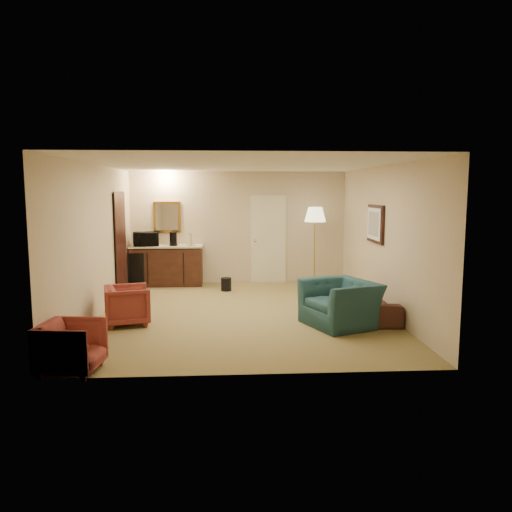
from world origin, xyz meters
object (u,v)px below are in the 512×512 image
(rose_chair_far, at_px, (71,344))
(floor_lamp, at_px, (315,247))
(wetbar_cabinet, at_px, (167,265))
(teal_armchair, at_px, (341,296))
(waste_bin, at_px, (226,284))
(coffee_table, at_px, (352,308))
(microwave, at_px, (146,237))
(rose_chair_near, at_px, (127,303))
(sofa, at_px, (368,295))
(coffee_maker, at_px, (173,239))

(rose_chair_far, relative_size, floor_lamp, 0.38)
(wetbar_cabinet, relative_size, teal_armchair, 1.47)
(wetbar_cabinet, distance_m, waste_bin, 1.56)
(teal_armchair, relative_size, coffee_table, 1.55)
(waste_bin, height_order, microwave, microwave)
(teal_armchair, height_order, rose_chair_far, teal_armchair)
(floor_lamp, height_order, microwave, floor_lamp)
(rose_chair_near, xyz_separation_m, microwave, (-0.20, 3.32, 0.76))
(wetbar_cabinet, height_order, sofa, wetbar_cabinet)
(coffee_table, height_order, microwave, microwave)
(rose_chair_near, bearing_deg, wetbar_cabinet, -18.48)
(wetbar_cabinet, bearing_deg, sofa, -38.65)
(waste_bin, distance_m, coffee_maker, 1.65)
(waste_bin, bearing_deg, teal_armchair, -57.96)
(wetbar_cabinet, xyz_separation_m, floor_lamp, (3.35, -0.32, 0.44))
(coffee_table, bearing_deg, wetbar_cabinet, 135.98)
(wetbar_cabinet, relative_size, sofa, 0.89)
(teal_armchair, distance_m, microwave, 5.14)
(wetbar_cabinet, xyz_separation_m, sofa, (3.80, -3.04, -0.10))
(rose_chair_far, height_order, microwave, microwave)
(sofa, distance_m, coffee_maker, 4.76)
(sofa, xyz_separation_m, microwave, (-4.25, 2.98, 0.75))
(wetbar_cabinet, relative_size, rose_chair_near, 2.33)
(wetbar_cabinet, distance_m, rose_chair_near, 3.38)
(floor_lamp, bearing_deg, teal_armchair, -92.95)
(teal_armchair, height_order, waste_bin, teal_armchair)
(rose_chair_near, distance_m, waste_bin, 3.10)
(rose_chair_far, height_order, waste_bin, rose_chair_far)
(sofa, bearing_deg, coffee_table, 132.74)
(sofa, height_order, coffee_table, sofa)
(floor_lamp, bearing_deg, wetbar_cabinet, 174.54)
(sofa, bearing_deg, floor_lamp, 12.06)
(teal_armchair, bearing_deg, rose_chair_near, -116.62)
(wetbar_cabinet, height_order, rose_chair_near, wetbar_cabinet)
(coffee_table, bearing_deg, rose_chair_far, -151.03)
(sofa, distance_m, floor_lamp, 2.81)
(teal_armchair, xyz_separation_m, coffee_table, (0.27, 0.31, -0.28))
(teal_armchair, bearing_deg, waste_bin, -170.08)
(coffee_table, height_order, floor_lamp, floor_lamp)
(wetbar_cabinet, bearing_deg, rose_chair_near, -94.24)
(rose_chair_near, bearing_deg, sofa, -99.53)
(coffee_table, bearing_deg, coffee_maker, 135.09)
(teal_armchair, distance_m, floor_lamp, 3.35)
(wetbar_cabinet, xyz_separation_m, coffee_table, (3.45, -3.33, -0.25))
(rose_chair_near, relative_size, rose_chair_far, 1.02)
(coffee_table, relative_size, waste_bin, 2.54)
(wetbar_cabinet, bearing_deg, microwave, -172.97)
(teal_armchair, bearing_deg, rose_chair_far, -85.08)
(rose_chair_near, bearing_deg, coffee_maker, -21.34)
(floor_lamp, relative_size, microwave, 3.22)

